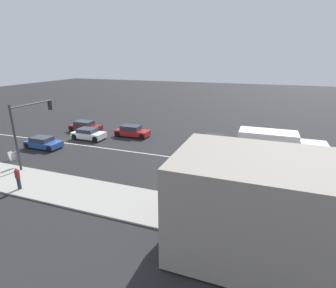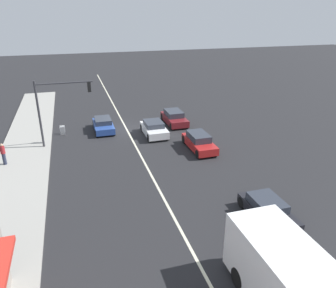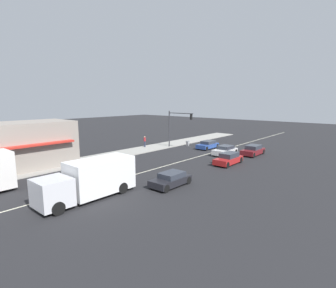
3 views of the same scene
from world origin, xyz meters
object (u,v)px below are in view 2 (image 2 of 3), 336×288
traffic_signal_main (56,102)px  warning_aframe_sign (63,130)px  sedan_dark (268,210)px  hatchback_red (199,142)px  pedestrian (3,154)px  van_white (154,129)px  sedan_maroon (174,118)px  coupe_blue (103,125)px

traffic_signal_main → warning_aframe_sign: bearing=-92.5°
sedan_dark → hatchback_red: 10.35m
pedestrian → van_white: (-12.38, -3.04, -0.37)m
sedan_maroon → van_white: (2.80, 2.58, -0.01)m
hatchback_red → coupe_blue: hatchback_red is taller
traffic_signal_main → sedan_maroon: (-11.12, -2.78, -3.25)m
hatchback_red → warning_aframe_sign: bearing=-32.1°
traffic_signal_main → warning_aframe_sign: size_ratio=6.69×
sedan_dark → hatchback_red: (0.00, -10.35, 0.07)m
sedan_dark → coupe_blue: bearing=-67.3°
hatchback_red → van_white: bearing=-56.9°
sedan_dark → van_white: 14.91m
pedestrian → coupe_blue: 9.78m
sedan_maroon → pedestrian: bearing=20.3°
traffic_signal_main → sedan_dark: traffic_signal_main is taller
sedan_maroon → coupe_blue: size_ratio=1.06×
coupe_blue → sedan_dark: bearing=112.7°
warning_aframe_sign → sedan_maroon: (-11.00, 0.03, 0.22)m
coupe_blue → van_white: (-4.40, 2.60, 0.05)m
sedan_maroon → hatchback_red: 6.88m
sedan_maroon → coupe_blue: (7.20, -0.02, -0.06)m
traffic_signal_main → sedan_maroon: traffic_signal_main is taller
traffic_signal_main → van_white: (-8.32, -0.20, -3.26)m
sedan_dark → pedestrian: bearing=-37.4°
hatchback_red → sedan_dark: bearing=90.0°
hatchback_red → van_white: (2.80, -4.29, -0.01)m
warning_aframe_sign → van_white: bearing=162.4°
warning_aframe_sign → hatchback_red: hatchback_red is taller
warning_aframe_sign → sedan_dark: bearing=122.5°
coupe_blue → pedestrian: bearing=35.2°
pedestrian → hatchback_red: 15.24m
warning_aframe_sign → hatchback_red: (-11.00, 6.90, 0.23)m
coupe_blue → van_white: 5.11m
warning_aframe_sign → coupe_blue: size_ratio=0.22×
sedan_maroon → van_white: sedan_maroon is taller
warning_aframe_sign → sedan_maroon: bearing=179.9°
warning_aframe_sign → sedan_dark: sedan_dark is taller
warning_aframe_sign → van_white: 8.61m
warning_aframe_sign → hatchback_red: 12.99m
warning_aframe_sign → sedan_maroon: sedan_maroon is taller
pedestrian → van_white: 12.76m
hatchback_red → traffic_signal_main: bearing=-20.2°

